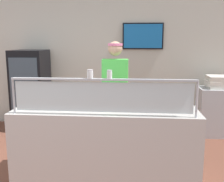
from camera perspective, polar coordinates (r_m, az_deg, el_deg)
ground_plane at (r=4.26m, az=-0.31°, el=-14.02°), size 12.00×12.00×0.00m
shop_rear_unit at (r=5.63m, az=1.39°, el=6.39°), size 6.64×0.13×2.70m
serving_counter at (r=3.51m, az=-1.26°, el=-11.14°), size 2.24×0.78×0.95m
sneeze_guard at (r=2.99m, az=-1.99°, el=-0.21°), size 2.06×0.06×0.42m
pizza_tray at (r=3.42m, az=2.18°, el=-3.10°), size 0.42×0.42×0.04m
pizza_server at (r=3.39m, az=2.55°, el=-2.83°), size 0.09×0.28×0.01m
parmesan_shaker at (r=2.98m, az=-4.62°, el=3.45°), size 0.07×0.07×0.10m
pepper_flake_shaker at (r=2.95m, az=-0.53°, el=3.39°), size 0.06×0.06×0.10m
worker_figure at (r=4.07m, az=0.72°, el=-0.27°), size 0.41×0.50×1.76m
drink_fridge at (r=5.65m, az=-16.62°, el=0.18°), size 0.64×0.67×1.58m
prep_shelf at (r=5.51m, az=21.06°, el=-4.01°), size 0.70×0.55×0.90m
pizza_box_stack at (r=5.40m, az=21.49°, el=1.78°), size 0.46×0.44×0.22m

